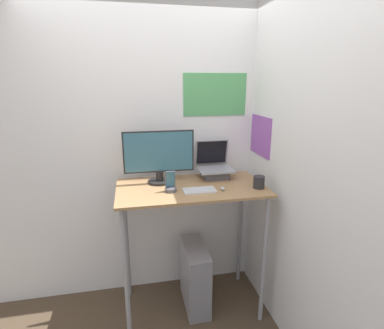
# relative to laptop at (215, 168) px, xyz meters

# --- Properties ---
(wall_back) EXTENTS (6.00, 0.06, 2.60)m
(wall_back) POSITION_rel_laptop_xyz_m (-0.25, 0.20, 0.10)
(wall_back) COLOR silver
(wall_back) RESTS_ON ground_plane
(wall_side_right) EXTENTS (0.06, 6.00, 2.60)m
(wall_side_right) POSITION_rel_laptop_xyz_m (0.42, -0.51, 0.10)
(wall_side_right) COLOR silver
(wall_side_right) RESTS_ON ground_plane
(desk) EXTENTS (1.16, 0.63, 1.12)m
(desk) POSITION_rel_laptop_xyz_m (-0.25, -0.20, -0.24)
(desk) COLOR #936D47
(desk) RESTS_ON ground_plane
(laptop) EXTENTS (0.30, 0.28, 0.31)m
(laptop) POSITION_rel_laptop_xyz_m (0.00, 0.00, 0.00)
(laptop) COLOR #4C4C51
(laptop) RESTS_ON desk
(monitor) EXTENTS (0.57, 0.19, 0.43)m
(monitor) POSITION_rel_laptop_xyz_m (-0.48, -0.05, 0.13)
(monitor) COLOR black
(monitor) RESTS_ON desk
(keyboard) EXTENTS (0.24, 0.13, 0.02)m
(keyboard) POSITION_rel_laptop_xyz_m (-0.21, -0.31, -0.07)
(keyboard) COLOR silver
(keyboard) RESTS_ON desk
(mouse) EXTENTS (0.03, 0.05, 0.02)m
(mouse) POSITION_rel_laptop_xyz_m (-0.03, -0.33, -0.06)
(mouse) COLOR #99999E
(mouse) RESTS_ON desk
(cell_phone) EXTENTS (0.09, 0.09, 0.16)m
(cell_phone) POSITION_rel_laptop_xyz_m (-0.42, -0.27, -0.04)
(cell_phone) COLOR #4C4C51
(cell_phone) RESTS_ON desk
(computer_tower) EXTENTS (0.19, 0.47, 0.58)m
(computer_tower) POSITION_rel_laptop_xyz_m (-0.21, -0.18, -0.91)
(computer_tower) COLOR gray
(computer_tower) RESTS_ON ground_plane
(mug) EXTENTS (0.09, 0.09, 0.10)m
(mug) POSITION_rel_laptop_xyz_m (0.26, -0.34, -0.03)
(mug) COLOR #262628
(mug) RESTS_ON desk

